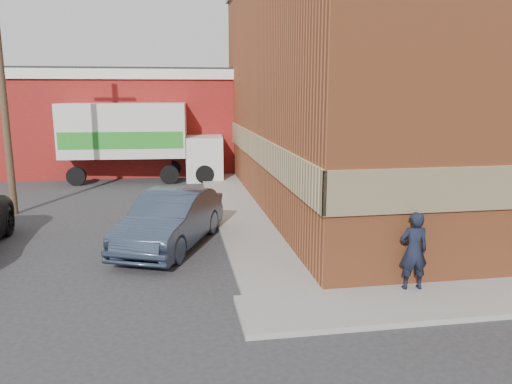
{
  "coord_description": "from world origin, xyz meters",
  "views": [
    {
      "loc": [
        -1.68,
        -10.01,
        4.46
      ],
      "look_at": [
        0.57,
        3.44,
        1.67
      ],
      "focal_mm": 35.0,
      "sensor_mm": 36.0,
      "label": 1
    }
  ],
  "objects_px": {
    "utility_pole": "(2,82)",
    "box_truck": "(140,136)",
    "brick_building": "(428,85)",
    "man": "(413,251)",
    "warehouse": "(96,119)",
    "sedan": "(171,220)"
  },
  "relations": [
    {
      "from": "brick_building",
      "to": "man",
      "type": "xyz_separation_m",
      "value": [
        -5.03,
        -9.25,
        -3.68
      ]
    },
    {
      "from": "sedan",
      "to": "box_truck",
      "type": "height_order",
      "value": "box_truck"
    },
    {
      "from": "utility_pole",
      "to": "man",
      "type": "xyz_separation_m",
      "value": [
        10.97,
        -9.25,
        -3.75
      ]
    },
    {
      "from": "warehouse",
      "to": "box_truck",
      "type": "bearing_deg",
      "value": -59.95
    },
    {
      "from": "box_truck",
      "to": "brick_building",
      "type": "bearing_deg",
      "value": -24.12
    },
    {
      "from": "utility_pole",
      "to": "box_truck",
      "type": "bearing_deg",
      "value": 55.78
    },
    {
      "from": "utility_pole",
      "to": "brick_building",
      "type": "bearing_deg",
      "value": -0.02
    },
    {
      "from": "brick_building",
      "to": "warehouse",
      "type": "bearing_deg",
      "value": 142.8
    },
    {
      "from": "brick_building",
      "to": "box_truck",
      "type": "distance_m",
      "value": 13.53
    },
    {
      "from": "man",
      "to": "box_truck",
      "type": "bearing_deg",
      "value": -62.06
    },
    {
      "from": "brick_building",
      "to": "warehouse",
      "type": "relative_size",
      "value": 1.12
    },
    {
      "from": "utility_pole",
      "to": "man",
      "type": "bearing_deg",
      "value": -40.14
    },
    {
      "from": "utility_pole",
      "to": "box_truck",
      "type": "xyz_separation_m",
      "value": [
        4.25,
        6.25,
        -2.53
      ]
    },
    {
      "from": "utility_pole",
      "to": "sedan",
      "type": "relative_size",
      "value": 1.85
    },
    {
      "from": "warehouse",
      "to": "sedan",
      "type": "xyz_separation_m",
      "value": [
        4.19,
        -15.89,
        -2.01
      ]
    },
    {
      "from": "brick_building",
      "to": "utility_pole",
      "type": "distance_m",
      "value": 16.0
    },
    {
      "from": "warehouse",
      "to": "utility_pole",
      "type": "bearing_deg",
      "value": -97.77
    },
    {
      "from": "brick_building",
      "to": "box_truck",
      "type": "bearing_deg",
      "value": 151.98
    },
    {
      "from": "warehouse",
      "to": "utility_pole",
      "type": "xyz_separation_m",
      "value": [
        -1.5,
        -11.0,
        1.93
      ]
    },
    {
      "from": "man",
      "to": "box_truck",
      "type": "relative_size",
      "value": 0.22
    },
    {
      "from": "man",
      "to": "sedan",
      "type": "distance_m",
      "value": 6.85
    },
    {
      "from": "man",
      "to": "brick_building",
      "type": "bearing_deg",
      "value": -114.04
    }
  ]
}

